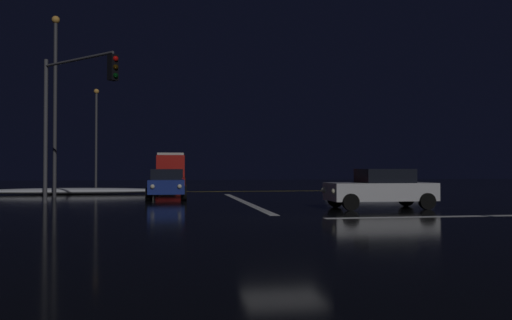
% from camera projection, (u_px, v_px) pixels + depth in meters
% --- Properties ---
extents(ground, '(120.00, 120.00, 0.10)m').
position_uv_depth(ground, '(283.00, 221.00, 15.95)').
color(ground, black).
extents(stop_line_north, '(0.35, 15.01, 0.01)m').
position_uv_depth(stop_line_north, '(244.00, 202.00, 24.57)').
color(stop_line_north, white).
rests_on(stop_line_north, ground).
extents(centre_line_ns, '(22.00, 0.15, 0.01)m').
position_uv_depth(centre_line_ns, '(220.00, 191.00, 36.01)').
color(centre_line_ns, yellow).
rests_on(centre_line_ns, ground).
extents(snow_bank_left_curb, '(11.58, 1.50, 0.40)m').
position_uv_depth(snow_bank_left_curb, '(72.00, 191.00, 31.82)').
color(snow_bank_left_curb, white).
rests_on(snow_bank_left_curb, ground).
extents(snow_bank_right_curb, '(7.38, 1.50, 0.58)m').
position_uv_depth(snow_bank_right_curb, '(381.00, 190.00, 32.00)').
color(snow_bank_right_curb, white).
rests_on(snow_bank_right_curb, ground).
extents(sedan_blue, '(2.02, 4.33, 1.57)m').
position_uv_depth(sedan_blue, '(166.00, 184.00, 27.06)').
color(sedan_blue, navy).
rests_on(sedan_blue, ground).
extents(sedan_red, '(2.02, 4.33, 1.57)m').
position_uv_depth(sedan_red, '(170.00, 181.00, 33.79)').
color(sedan_red, maroon).
rests_on(sedan_red, ground).
extents(sedan_black, '(2.02, 4.33, 1.57)m').
position_uv_depth(sedan_black, '(163.00, 179.00, 40.10)').
color(sedan_black, black).
rests_on(sedan_black, ground).
extents(box_truck, '(2.68, 8.28, 3.08)m').
position_uv_depth(box_truck, '(170.00, 168.00, 47.84)').
color(box_truck, red).
rests_on(box_truck, ground).
extents(sedan_white_crossing, '(4.33, 2.02, 1.57)m').
position_uv_depth(sedan_white_crossing, '(381.00, 188.00, 20.46)').
color(sedan_white_crossing, silver).
rests_on(sedan_white_crossing, ground).
extents(traffic_signal_nw, '(3.66, 3.66, 6.62)m').
position_uv_depth(traffic_signal_nw, '(72.00, 100.00, 22.40)').
color(traffic_signal_nw, '#4C4C51').
rests_on(traffic_signal_nw, ground).
extents(streetlamp_left_near, '(0.44, 0.44, 10.15)m').
position_uv_depth(streetlamp_left_near, '(55.00, 94.00, 28.58)').
color(streetlamp_left_near, '#424247').
rests_on(streetlamp_left_near, ground).
extents(streetlamp_left_far, '(0.44, 0.44, 8.54)m').
position_uv_depth(streetlamp_left_far, '(96.00, 130.00, 44.34)').
color(streetlamp_left_far, '#424247').
rests_on(streetlamp_left_far, ground).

